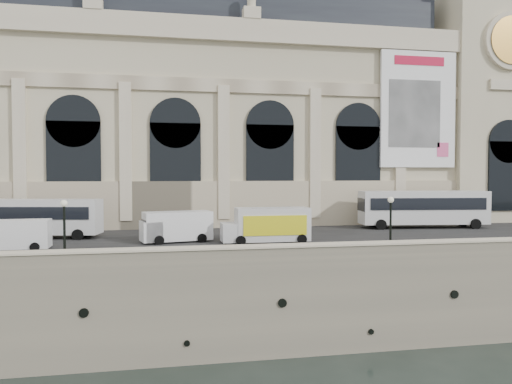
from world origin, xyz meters
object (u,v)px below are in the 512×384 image
(box_truck, at_px, (267,225))
(lamp_right, at_px, (391,226))
(van_c, at_px, (173,227))
(bus_right, at_px, (423,207))
(lamp_left, at_px, (64,234))
(van_b, at_px, (10,235))
(bus_left, at_px, (33,217))

(box_truck, relative_size, lamp_right, 1.76)
(van_c, bearing_deg, lamp_right, -32.90)
(bus_right, relative_size, lamp_left, 3.27)
(van_c, bearing_deg, box_truck, -12.22)
(bus_right, xyz_separation_m, box_truck, (-18.50, -7.80, -0.73))
(bus_right, height_order, box_truck, bus_right)
(van_c, bearing_deg, van_b, -169.97)
(van_c, relative_size, box_truck, 0.84)
(bus_left, xyz_separation_m, van_c, (12.21, -4.95, -0.64))
(van_c, relative_size, lamp_right, 1.48)
(bus_right, bearing_deg, box_truck, -157.13)
(bus_right, distance_m, van_b, 39.22)
(van_b, xyz_separation_m, lamp_right, (26.98, -7.46, 0.89))
(van_c, bearing_deg, bus_left, 157.94)
(bus_right, distance_m, van_c, 26.92)
(lamp_right, bearing_deg, lamp_left, -179.63)
(bus_right, height_order, van_b, bus_right)
(bus_right, xyz_separation_m, van_c, (-26.20, -6.14, -0.89))
(van_b, relative_size, lamp_right, 1.26)
(bus_left, xyz_separation_m, lamp_left, (5.33, -14.69, 0.11))
(box_truck, xyz_separation_m, lamp_left, (-14.57, -8.08, 0.59))
(van_b, height_order, lamp_left, lamp_left)
(van_c, xyz_separation_m, box_truck, (7.69, -1.67, 0.16))
(bus_right, relative_size, box_truck, 1.86)
(bus_left, xyz_separation_m, bus_right, (38.40, 1.19, 0.25))
(lamp_right, bearing_deg, van_b, 164.54)
(lamp_left, bearing_deg, bus_left, 109.95)
(bus_left, bearing_deg, bus_right, 1.78)
(box_truck, height_order, lamp_right, lamp_right)
(van_c, height_order, lamp_right, lamp_right)
(bus_left, distance_m, lamp_left, 15.63)
(lamp_left, bearing_deg, bus_right, 25.65)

